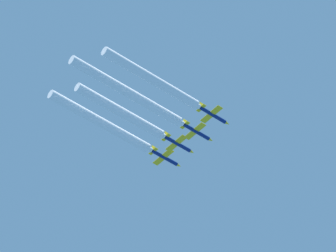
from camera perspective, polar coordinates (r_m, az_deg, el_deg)
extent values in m
cylinder|color=navy|center=(367.89, -0.15, -1.41)|extent=(1.05, 9.07, 1.05)
cone|color=yellow|center=(370.35, 0.48, -1.76)|extent=(1.00, 1.53, 1.00)
ellipsoid|color=#332D14|center=(369.11, 0.09, -1.49)|extent=(0.58, 2.10, 0.47)
cube|color=yellow|center=(367.63, -0.21, -1.38)|extent=(7.64, 1.81, 0.11)
cube|color=yellow|center=(366.02, -0.66, -1.13)|extent=(3.25, 1.05, 0.11)
cube|color=yellow|center=(366.98, -0.64, -0.98)|extent=(0.10, 1.24, 1.62)
cylinder|color=black|center=(365.73, -0.74, -1.08)|extent=(0.79, 0.57, 0.79)
cylinder|color=navy|center=(363.33, 0.42, -0.79)|extent=(1.05, 9.07, 1.05)
cone|color=yellow|center=(365.81, 1.07, -1.16)|extent=(1.00, 1.53, 1.00)
ellipsoid|color=#332D14|center=(364.57, 0.67, -0.88)|extent=(0.58, 2.10, 0.47)
cube|color=yellow|center=(363.07, 0.37, -0.77)|extent=(7.64, 1.81, 0.11)
cube|color=yellow|center=(361.45, -0.08, -0.51)|extent=(3.25, 1.05, 0.11)
cube|color=yellow|center=(362.42, -0.07, -0.36)|extent=(0.10, 1.24, 1.62)
cylinder|color=black|center=(361.16, -0.16, -0.46)|extent=(0.79, 0.57, 0.79)
cylinder|color=navy|center=(359.61, 1.26, -0.25)|extent=(1.05, 9.07, 1.05)
cone|color=yellow|center=(362.12, 1.90, -0.62)|extent=(1.00, 1.53, 1.00)
ellipsoid|color=#332D14|center=(360.86, 1.50, -0.34)|extent=(0.58, 2.10, 0.47)
cube|color=yellow|center=(359.34, 1.21, -0.23)|extent=(7.64, 1.81, 0.11)
cube|color=yellow|center=(357.70, 0.76, 0.04)|extent=(3.25, 1.05, 0.11)
cube|color=yellow|center=(358.67, 0.76, 0.19)|extent=(0.10, 1.24, 1.62)
cylinder|color=black|center=(357.40, 0.68, 0.09)|extent=(0.79, 0.57, 0.79)
cylinder|color=navy|center=(355.06, 1.99, 0.50)|extent=(1.05, 9.07, 1.05)
cone|color=yellow|center=(357.59, 2.64, 0.12)|extent=(1.00, 1.53, 1.00)
ellipsoid|color=#332D14|center=(356.32, 2.23, 0.41)|extent=(0.58, 2.10, 0.47)
cube|color=yellow|center=(354.79, 1.93, 0.52)|extent=(7.64, 1.81, 0.11)
cube|color=yellow|center=(353.13, 1.48, 0.80)|extent=(3.25, 1.05, 0.11)
cube|color=yellow|center=(354.12, 1.49, 0.94)|extent=(0.10, 1.24, 1.62)
cylinder|color=black|center=(352.83, 1.40, 0.84)|extent=(0.79, 0.57, 0.79)
cylinder|color=white|center=(359.36, -2.58, -0.06)|extent=(1.41, 29.44, 1.41)
cylinder|color=white|center=(357.91, -3.03, 0.19)|extent=(2.68, 33.85, 2.68)
cylinder|color=white|center=(355.60, -1.76, 0.44)|extent=(1.41, 25.36, 1.41)
cylinder|color=white|center=(354.32, -2.14, 0.66)|extent=(2.68, 29.16, 2.68)
cylinder|color=white|center=(350.32, -1.35, 1.25)|extent=(1.41, 32.07, 1.41)
cylinder|color=white|center=(348.72, -1.85, 1.54)|extent=(2.68, 36.88, 2.68)
cylinder|color=white|center=(346.69, -0.34, 1.87)|extent=(1.41, 27.39, 1.41)
cylinder|color=white|center=(345.29, -0.76, 2.12)|extent=(2.68, 31.50, 2.68)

